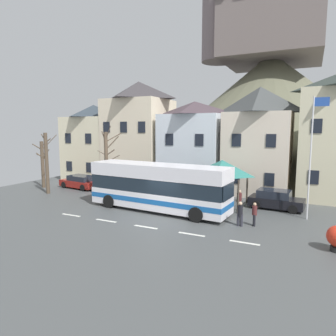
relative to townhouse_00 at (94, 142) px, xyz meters
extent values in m
cube|color=#494C4D|center=(14.56, -11.77, -4.42)|extent=(40.00, 60.00, 0.06)
cube|color=silver|center=(8.56, -13.30, -4.38)|extent=(1.60, 0.20, 0.01)
cube|color=silver|center=(11.56, -13.30, -4.38)|extent=(1.60, 0.20, 0.01)
cube|color=silver|center=(14.56, -13.30, -4.38)|extent=(1.60, 0.20, 0.01)
cube|color=silver|center=(17.56, -13.30, -4.38)|extent=(1.60, 0.20, 0.01)
cube|color=silver|center=(20.56, -13.30, -4.38)|extent=(1.60, 0.20, 0.01)
cube|color=beige|center=(0.00, 0.00, -0.73)|extent=(5.78, 5.55, 7.32)
pyramid|color=#2F3942|center=(0.00, 0.00, 3.66)|extent=(5.78, 5.55, 1.46)
cube|color=black|center=(-1.45, -2.80, -2.64)|extent=(0.80, 0.06, 1.10)
cube|color=black|center=(1.45, -2.80, -2.64)|extent=(0.80, 0.06, 1.10)
cube|color=black|center=(-1.45, -2.80, 0.54)|extent=(0.80, 0.06, 1.10)
cube|color=black|center=(1.45, -2.80, 0.54)|extent=(0.80, 0.06, 1.10)
cube|color=beige|center=(6.06, 0.26, 0.18)|extent=(6.39, 6.08, 9.13)
pyramid|color=#393538|center=(6.06, 0.26, 5.73)|extent=(6.39, 6.08, 1.97)
cube|color=black|center=(3.93, -2.80, -2.20)|extent=(0.80, 0.06, 1.10)
cube|color=black|center=(6.06, -2.80, -2.20)|extent=(0.80, 0.06, 1.10)
cube|color=black|center=(8.19, -2.80, -2.20)|extent=(0.80, 0.06, 1.10)
cube|color=black|center=(3.93, -2.80, 1.77)|extent=(0.80, 0.06, 1.10)
cube|color=black|center=(6.06, -2.80, 1.77)|extent=(0.80, 0.06, 1.10)
cube|color=black|center=(8.19, -2.80, 1.77)|extent=(0.80, 0.06, 1.10)
cube|color=silver|center=(12.73, -0.01, -0.69)|extent=(6.02, 5.52, 7.39)
pyramid|color=#46383F|center=(12.73, -0.01, 3.66)|extent=(6.02, 5.52, 1.31)
cube|color=black|center=(11.22, -2.80, -2.62)|extent=(0.80, 0.06, 1.10)
cube|color=black|center=(14.24, -2.80, -2.62)|extent=(0.80, 0.06, 1.10)
cube|color=black|center=(11.22, -2.80, 0.59)|extent=(0.80, 0.06, 1.10)
cube|color=black|center=(14.24, -2.80, 0.59)|extent=(0.80, 0.06, 1.10)
cube|color=beige|center=(19.03, 0.06, -0.66)|extent=(5.70, 5.68, 7.45)
pyramid|color=#3E4141|center=(19.03, 0.06, 4.23)|extent=(5.70, 5.68, 2.34)
cube|color=black|center=(17.61, -2.80, -2.61)|extent=(0.80, 0.06, 1.10)
cube|color=black|center=(20.46, -2.80, -2.61)|extent=(0.80, 0.06, 1.10)
cube|color=black|center=(17.61, -2.80, 0.63)|extent=(0.80, 0.06, 1.10)
cube|color=black|center=(20.46, -2.80, 0.63)|extent=(0.80, 0.06, 1.10)
cube|color=beige|center=(25.01, 0.37, 0.22)|extent=(5.02, 6.28, 9.21)
pyramid|color=#333D38|center=(25.01, 0.37, 5.45)|extent=(5.02, 6.28, 1.26)
cube|color=black|center=(23.75, -2.80, -2.19)|extent=(0.80, 0.06, 1.10)
cube|color=black|center=(23.75, -2.80, 1.82)|extent=(0.80, 0.06, 1.10)
cone|color=#62624B|center=(17.60, 18.63, 4.08)|extent=(40.88, 40.88, 16.94)
cube|color=slate|center=(17.60, 18.63, 14.88)|extent=(13.34, 13.34, 7.37)
cylinder|color=slate|center=(10.93, 15.29, 16.34)|extent=(5.50, 5.50, 10.28)
cube|color=white|center=(13.47, -9.58, -3.53)|extent=(10.85, 3.31, 1.21)
cube|color=#1959A5|center=(13.47, -9.58, -3.47)|extent=(10.87, 3.34, 0.36)
cube|color=#19232D|center=(13.47, -9.58, -2.42)|extent=(10.74, 3.27, 1.02)
cube|color=white|center=(13.47, -9.58, -1.43)|extent=(10.85, 3.31, 0.95)
cube|color=#19232D|center=(18.82, -9.99, -2.42)|extent=(0.22, 2.10, 0.98)
cylinder|color=black|center=(17.19, -8.66, -3.89)|extent=(1.02, 0.36, 1.00)
cylinder|color=black|center=(17.00, -11.05, -3.89)|extent=(1.02, 0.36, 1.00)
cylinder|color=black|center=(9.94, -8.10, -3.89)|extent=(1.02, 0.36, 1.00)
cylinder|color=black|center=(9.76, -10.50, -3.89)|extent=(1.02, 0.36, 1.00)
cylinder|color=#473D33|center=(15.67, -4.48, -3.19)|extent=(0.14, 0.14, 2.40)
cylinder|color=#473D33|center=(18.97, -4.48, -3.19)|extent=(0.14, 0.14, 2.40)
cylinder|color=#473D33|center=(15.67, -7.78, -3.19)|extent=(0.14, 0.14, 2.40)
cylinder|color=#473D33|center=(18.97, -7.78, -3.19)|extent=(0.14, 0.14, 2.40)
pyramid|color=#2B766D|center=(17.32, -6.13, -1.39)|extent=(3.60, 3.60, 1.20)
cube|color=black|center=(21.33, -5.37, -3.87)|extent=(4.03, 2.08, 0.67)
cube|color=#1E232D|center=(21.14, -5.36, -3.25)|extent=(2.46, 1.74, 0.57)
cylinder|color=black|center=(22.68, -4.64, -4.07)|extent=(0.65, 0.25, 0.64)
cylinder|color=black|center=(22.54, -6.32, -4.07)|extent=(0.65, 0.25, 0.64)
cylinder|color=black|center=(20.12, -4.43, -4.07)|extent=(0.65, 0.25, 0.64)
cylinder|color=black|center=(19.98, -6.11, -4.07)|extent=(0.65, 0.25, 0.64)
cube|color=silver|center=(8.48, -4.67, -3.89)|extent=(3.89, 1.74, 0.63)
cube|color=#1E232D|center=(8.68, -4.67, -3.30)|extent=(2.34, 1.53, 0.57)
cylinder|color=black|center=(7.20, -5.48, -4.07)|extent=(0.64, 0.20, 0.64)
cylinder|color=black|center=(7.21, -3.84, -4.07)|extent=(0.64, 0.20, 0.64)
cylinder|color=black|center=(9.76, -5.49, -4.07)|extent=(0.64, 0.20, 0.64)
cylinder|color=black|center=(9.77, -3.86, -4.07)|extent=(0.64, 0.20, 0.64)
cube|color=maroon|center=(2.45, -5.51, -3.90)|extent=(4.48, 2.33, 0.62)
cube|color=#1E232D|center=(2.66, -5.54, -3.33)|extent=(2.75, 1.89, 0.51)
cylinder|color=black|center=(0.93, -6.15, -4.07)|extent=(0.66, 0.29, 0.64)
cylinder|color=black|center=(1.17, -4.48, -4.07)|extent=(0.66, 0.29, 0.64)
cylinder|color=black|center=(3.73, -6.54, -4.07)|extent=(0.66, 0.29, 0.64)
cylinder|color=black|center=(3.96, -4.87, -4.07)|extent=(0.66, 0.29, 0.64)
cylinder|color=#2D2D38|center=(19.01, -7.19, -4.01)|extent=(0.15, 0.15, 0.76)
cylinder|color=#2D2D38|center=(18.82, -7.09, -4.01)|extent=(0.15, 0.15, 0.76)
cylinder|color=#512323|center=(18.92, -7.14, -3.37)|extent=(0.35, 0.35, 0.62)
sphere|color=#D1AD89|center=(18.92, -7.14, -2.94)|extent=(0.23, 0.23, 0.23)
cylinder|color=black|center=(20.54, -10.31, -4.02)|extent=(0.15, 0.15, 0.74)
cylinder|color=black|center=(20.52, -10.12, -4.02)|extent=(0.15, 0.15, 0.74)
cylinder|color=#512323|center=(20.53, -10.21, -3.41)|extent=(0.30, 0.30, 0.58)
sphere|color=tan|center=(20.53, -10.21, -3.01)|extent=(0.20, 0.20, 0.20)
cylinder|color=#2D2D38|center=(19.62, -10.62, -4.00)|extent=(0.17, 0.17, 0.77)
cylinder|color=#2D2D38|center=(19.83, -10.65, -4.00)|extent=(0.17, 0.17, 0.77)
cylinder|color=black|center=(19.73, -10.64, -3.37)|extent=(0.31, 0.31, 0.60)
sphere|color=#D1AD89|center=(19.73, -10.64, -2.96)|extent=(0.23, 0.23, 0.23)
cube|color=brown|center=(15.51, -4.32, -3.94)|extent=(1.59, 0.45, 0.08)
cube|color=brown|center=(15.51, -4.09, -3.72)|extent=(1.59, 0.06, 0.40)
cube|color=#2D2D33|center=(14.79, -4.32, -4.16)|extent=(0.08, 0.36, 0.45)
cube|color=#2D2D33|center=(16.23, -4.32, -4.16)|extent=(0.08, 0.36, 0.45)
cylinder|color=silver|center=(23.46, -7.24, -0.37)|extent=(0.10, 0.10, 8.03)
cube|color=#264CA5|center=(23.91, -7.24, 3.30)|extent=(0.90, 0.03, 0.56)
cylinder|color=brown|center=(1.51, -8.74, -1.57)|extent=(0.33, 0.33, 5.64)
cylinder|color=brown|center=(1.23, -8.71, 0.80)|extent=(0.63, 0.15, 0.67)
cylinder|color=brown|center=(1.38, -8.92, -0.06)|extent=(0.35, 0.45, 0.73)
cylinder|color=brown|center=(1.31, -9.12, -0.89)|extent=(0.48, 0.83, 0.72)
cylinder|color=brown|center=(1.14, -8.71, -0.97)|extent=(0.77, 0.12, 0.42)
cylinder|color=brown|center=(1.84, -8.38, 0.55)|extent=(0.74, 0.79, 1.07)
cylinder|color=brown|center=(1.31, -9.12, -0.90)|extent=(0.49, 0.83, 0.61)
cylinder|color=brown|center=(7.76, -8.09, -1.52)|extent=(0.31, 0.31, 5.73)
cylinder|color=brown|center=(7.51, -8.00, 0.94)|extent=(0.61, 0.28, 0.92)
cylinder|color=brown|center=(8.28, -7.89, 0.41)|extent=(1.13, 0.50, 1.20)
cylinder|color=brown|center=(8.10, -8.18, 1.25)|extent=(0.73, 0.26, 1.22)
cylinder|color=brown|center=(7.44, -8.23, -0.43)|extent=(0.71, 0.36, 0.44)
cylinder|color=brown|center=(8.23, -7.61, 0.87)|extent=(1.01, 1.03, 0.80)
cylinder|color=brown|center=(8.33, -7.90, -0.92)|extent=(1.17, 0.44, 0.67)
cylinder|color=brown|center=(8.18, -8.07, -0.40)|extent=(0.89, 0.13, 0.59)
cylinder|color=brown|center=(-1.18, -6.80, -2.02)|extent=(0.34, 0.34, 4.73)
cylinder|color=brown|center=(-0.95, -6.67, -0.83)|extent=(0.57, 0.39, 0.68)
cylinder|color=brown|center=(-0.77, -6.72, -0.97)|extent=(0.89, 0.27, 1.07)
cylinder|color=brown|center=(-1.74, -6.88, -0.22)|extent=(1.18, 0.26, 0.63)
cylinder|color=brown|center=(-0.77, -6.59, 0.25)|extent=(0.92, 0.55, 0.84)
camera|label=1|loc=(23.46, -28.89, 1.61)|focal=32.27mm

